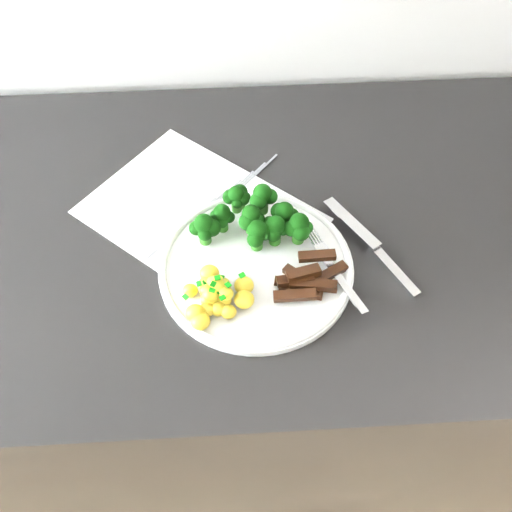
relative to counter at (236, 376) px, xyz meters
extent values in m
cube|color=black|center=(0.00, 0.01, 0.00)|extent=(2.35, 0.59, 0.88)
cube|color=white|center=(-0.04, 0.03, 0.44)|extent=(0.36, 0.35, 0.00)
cube|color=slate|center=(0.03, 0.09, 0.44)|extent=(0.09, 0.11, 0.00)
cube|color=slate|center=(0.01, 0.07, 0.44)|extent=(0.09, 0.11, 0.00)
cube|color=slate|center=(0.00, 0.06, 0.44)|extent=(0.09, 0.10, 0.00)
cube|color=slate|center=(-0.02, 0.04, 0.44)|extent=(0.08, 0.10, 0.00)
cube|color=slate|center=(-0.04, 0.03, 0.44)|extent=(0.08, 0.09, 0.00)
cube|color=slate|center=(-0.05, 0.01, 0.44)|extent=(0.08, 0.09, 0.00)
cube|color=slate|center=(-0.07, 0.00, 0.44)|extent=(0.07, 0.09, 0.00)
cylinder|color=white|center=(0.03, -0.07, 0.45)|extent=(0.25, 0.25, 0.01)
torus|color=white|center=(0.03, -0.07, 0.45)|extent=(0.25, 0.25, 0.01)
cylinder|color=#256317|center=(0.03, -0.02, 0.47)|extent=(0.01, 0.01, 0.02)
sphere|color=black|center=(0.04, -0.02, 0.49)|extent=(0.02, 0.02, 0.02)
sphere|color=black|center=(0.03, -0.01, 0.49)|extent=(0.02, 0.02, 0.02)
sphere|color=black|center=(0.03, -0.03, 0.49)|extent=(0.02, 0.02, 0.02)
sphere|color=black|center=(0.03, -0.02, 0.49)|extent=(0.02, 0.02, 0.02)
cylinder|color=#256317|center=(0.07, -0.01, 0.46)|extent=(0.02, 0.02, 0.02)
sphere|color=black|center=(0.08, -0.01, 0.48)|extent=(0.02, 0.02, 0.02)
sphere|color=black|center=(0.07, 0.00, 0.48)|extent=(0.02, 0.02, 0.02)
sphere|color=black|center=(0.07, -0.02, 0.48)|extent=(0.02, 0.02, 0.02)
sphere|color=black|center=(0.07, -0.01, 0.49)|extent=(0.03, 0.03, 0.03)
cylinder|color=#256317|center=(-0.01, -0.01, 0.46)|extent=(0.01, 0.01, 0.02)
sphere|color=black|center=(0.00, -0.01, 0.48)|extent=(0.02, 0.02, 0.02)
sphere|color=black|center=(-0.01, 0.00, 0.48)|extent=(0.02, 0.02, 0.02)
sphere|color=black|center=(-0.01, 0.00, 0.48)|extent=(0.02, 0.02, 0.02)
sphere|color=black|center=(-0.01, -0.01, 0.48)|extent=(0.02, 0.02, 0.02)
sphere|color=black|center=(-0.01, -0.01, 0.48)|extent=(0.02, 0.02, 0.02)
cylinder|color=#256317|center=(0.05, 0.01, 0.47)|extent=(0.02, 0.02, 0.02)
sphere|color=black|center=(0.06, 0.01, 0.49)|extent=(0.02, 0.02, 0.02)
sphere|color=black|center=(0.05, 0.02, 0.49)|extent=(0.02, 0.02, 0.02)
sphere|color=black|center=(0.04, 0.01, 0.49)|extent=(0.02, 0.02, 0.02)
sphere|color=black|center=(0.05, 0.01, 0.50)|extent=(0.03, 0.03, 0.03)
cylinder|color=#256317|center=(0.01, 0.02, 0.47)|extent=(0.01, 0.01, 0.02)
sphere|color=black|center=(0.02, 0.02, 0.49)|extent=(0.02, 0.02, 0.02)
sphere|color=black|center=(0.01, 0.03, 0.49)|extent=(0.02, 0.02, 0.02)
sphere|color=black|center=(0.00, 0.02, 0.49)|extent=(0.02, 0.02, 0.02)
sphere|color=black|center=(0.01, 0.01, 0.48)|extent=(0.02, 0.02, 0.02)
sphere|color=black|center=(0.01, 0.02, 0.49)|extent=(0.02, 0.02, 0.02)
cylinder|color=#256317|center=(0.09, -0.03, 0.46)|extent=(0.02, 0.02, 0.02)
sphere|color=black|center=(0.10, -0.03, 0.48)|extent=(0.02, 0.02, 0.02)
sphere|color=black|center=(0.09, -0.02, 0.48)|extent=(0.02, 0.02, 0.02)
sphere|color=black|center=(0.08, -0.03, 0.48)|extent=(0.02, 0.02, 0.02)
sphere|color=black|center=(0.09, -0.04, 0.48)|extent=(0.02, 0.02, 0.02)
sphere|color=black|center=(0.09, -0.03, 0.49)|extent=(0.03, 0.03, 0.03)
cylinder|color=#256317|center=(-0.03, -0.02, 0.46)|extent=(0.02, 0.02, 0.02)
sphere|color=black|center=(-0.02, -0.03, 0.48)|extent=(0.02, 0.02, 0.02)
sphere|color=black|center=(-0.03, -0.02, 0.48)|extent=(0.02, 0.02, 0.02)
sphere|color=black|center=(-0.04, -0.03, 0.48)|extent=(0.02, 0.02, 0.02)
sphere|color=black|center=(-0.03, -0.03, 0.48)|extent=(0.02, 0.02, 0.02)
sphere|color=black|center=(-0.03, -0.02, 0.49)|extent=(0.03, 0.03, 0.03)
cylinder|color=#256317|center=(0.04, -0.04, 0.46)|extent=(0.02, 0.02, 0.02)
sphere|color=black|center=(0.05, -0.04, 0.48)|extent=(0.02, 0.02, 0.02)
sphere|color=black|center=(0.03, -0.03, 0.48)|extent=(0.02, 0.02, 0.02)
sphere|color=black|center=(0.03, -0.05, 0.48)|extent=(0.02, 0.02, 0.02)
sphere|color=black|center=(0.04, -0.04, 0.49)|extent=(0.03, 0.03, 0.03)
cylinder|color=#256317|center=(0.06, -0.03, 0.46)|extent=(0.02, 0.02, 0.02)
sphere|color=black|center=(0.07, -0.03, 0.48)|extent=(0.02, 0.02, 0.02)
sphere|color=black|center=(0.05, -0.02, 0.48)|extent=(0.02, 0.02, 0.02)
sphere|color=black|center=(0.06, -0.04, 0.48)|extent=(0.02, 0.02, 0.02)
sphere|color=black|center=(0.06, -0.03, 0.49)|extent=(0.02, 0.02, 0.02)
cylinder|color=#256317|center=(0.02, 0.03, 0.46)|extent=(0.01, 0.01, 0.02)
sphere|color=black|center=(0.03, 0.03, 0.47)|extent=(0.01, 0.01, 0.01)
sphere|color=black|center=(0.01, 0.04, 0.47)|extent=(0.02, 0.02, 0.02)
sphere|color=black|center=(0.01, 0.03, 0.47)|extent=(0.01, 0.01, 0.01)
sphere|color=black|center=(0.02, 0.03, 0.48)|extent=(0.02, 0.02, 0.02)
ellipsoid|color=yellow|center=(-0.04, -0.14, 0.46)|extent=(0.03, 0.02, 0.02)
ellipsoid|color=yellow|center=(-0.01, -0.10, 0.46)|extent=(0.02, 0.02, 0.02)
ellipsoid|color=yellow|center=(-0.03, -0.10, 0.46)|extent=(0.02, 0.02, 0.02)
ellipsoid|color=yellow|center=(0.02, -0.10, 0.46)|extent=(0.02, 0.02, 0.02)
ellipsoid|color=yellow|center=(-0.02, -0.12, 0.46)|extent=(0.02, 0.02, 0.02)
ellipsoid|color=yellow|center=(-0.01, -0.12, 0.46)|extent=(0.02, 0.02, 0.02)
ellipsoid|color=yellow|center=(0.02, -0.10, 0.46)|extent=(0.02, 0.02, 0.02)
ellipsoid|color=yellow|center=(0.00, -0.14, 0.46)|extent=(0.02, 0.02, 0.02)
ellipsoid|color=yellow|center=(-0.01, -0.13, 0.46)|extent=(0.02, 0.02, 0.02)
ellipsoid|color=yellow|center=(-0.02, -0.12, 0.47)|extent=(0.02, 0.02, 0.02)
ellipsoid|color=yellow|center=(-0.03, -0.11, 0.47)|extent=(0.02, 0.02, 0.02)
ellipsoid|color=yellow|center=(-0.04, -0.15, 0.46)|extent=(0.02, 0.02, 0.02)
ellipsoid|color=yellow|center=(-0.05, -0.11, 0.46)|extent=(0.02, 0.02, 0.02)
ellipsoid|color=yellow|center=(0.02, -0.12, 0.46)|extent=(0.03, 0.02, 0.02)
ellipsoid|color=yellow|center=(-0.03, -0.12, 0.47)|extent=(0.02, 0.02, 0.02)
ellipsoid|color=yellow|center=(-0.02, -0.11, 0.47)|extent=(0.02, 0.02, 0.02)
ellipsoid|color=yellow|center=(-0.02, -0.09, 0.48)|extent=(0.02, 0.02, 0.02)
ellipsoid|color=yellow|center=(-0.01, -0.11, 0.48)|extent=(0.02, 0.02, 0.02)
ellipsoid|color=yellow|center=(-0.02, -0.11, 0.48)|extent=(0.02, 0.02, 0.02)
ellipsoid|color=yellow|center=(-0.03, -0.14, 0.46)|extent=(0.02, 0.02, 0.02)
ellipsoid|color=yellow|center=(-0.02, -0.11, 0.48)|extent=(0.02, 0.02, 0.02)
ellipsoid|color=yellow|center=(-0.01, -0.12, 0.47)|extent=(0.02, 0.02, 0.02)
cube|color=#0A6F0A|center=(-0.02, -0.11, 0.48)|extent=(0.01, 0.01, 0.00)
cube|color=#0A6F0A|center=(-0.02, -0.11, 0.48)|extent=(0.01, 0.01, 0.00)
cube|color=#0A6F0A|center=(-0.02, -0.12, 0.49)|extent=(0.01, 0.01, 0.00)
cube|color=#0A6F0A|center=(-0.03, -0.11, 0.48)|extent=(0.01, 0.01, 0.00)
cube|color=#0A6F0A|center=(-0.01, -0.12, 0.48)|extent=(0.01, 0.01, 0.00)
cube|color=#0A6F0A|center=(-0.05, -0.13, 0.48)|extent=(0.01, 0.01, 0.00)
cube|color=#0A6F0A|center=(-0.01, -0.10, 0.48)|extent=(0.01, 0.01, 0.00)
cube|color=#0A6F0A|center=(-0.04, -0.11, 0.48)|extent=(0.01, 0.01, 0.00)
cube|color=#0A6F0A|center=(-0.02, -0.13, 0.49)|extent=(0.01, 0.01, 0.00)
cube|color=#0A6F0A|center=(-0.01, -0.11, 0.49)|extent=(0.01, 0.01, 0.00)
cube|color=#0A6F0A|center=(0.02, -0.11, 0.49)|extent=(0.01, 0.01, 0.00)
cube|color=#0A6F0A|center=(-0.01, -0.13, 0.48)|extent=(0.01, 0.01, 0.00)
cube|color=#0A6F0A|center=(0.00, -0.12, 0.48)|extent=(0.01, 0.01, 0.00)
cube|color=#0A6F0A|center=(-0.02, -0.11, 0.48)|extent=(0.01, 0.01, 0.00)
cube|color=black|center=(0.11, -0.11, 0.46)|extent=(0.05, 0.02, 0.01)
cube|color=black|center=(0.09, -0.10, 0.46)|extent=(0.05, 0.05, 0.01)
cube|color=black|center=(0.12, -0.09, 0.46)|extent=(0.05, 0.04, 0.01)
cube|color=black|center=(0.09, -0.11, 0.46)|extent=(0.06, 0.03, 0.01)
cube|color=black|center=(0.08, -0.10, 0.45)|extent=(0.05, 0.02, 0.01)
cube|color=black|center=(0.09, -0.10, 0.47)|extent=(0.05, 0.03, 0.01)
cube|color=black|center=(0.10, -0.11, 0.46)|extent=(0.06, 0.02, 0.01)
cube|color=black|center=(0.08, -0.12, 0.46)|extent=(0.05, 0.02, 0.01)
cube|color=black|center=(0.11, -0.07, 0.47)|extent=(0.05, 0.01, 0.01)
cube|color=black|center=(0.08, -0.10, 0.46)|extent=(0.05, 0.02, 0.01)
cube|color=silver|center=(0.14, -0.11, 0.46)|extent=(0.05, 0.10, 0.01)
cube|color=silver|center=(0.12, -0.05, 0.46)|extent=(0.02, 0.03, 0.00)
cylinder|color=silver|center=(0.12, -0.03, 0.46)|extent=(0.01, 0.03, 0.00)
cylinder|color=silver|center=(0.11, -0.03, 0.46)|extent=(0.01, 0.03, 0.00)
cylinder|color=silver|center=(0.11, -0.03, 0.46)|extent=(0.01, 0.03, 0.00)
cylinder|color=silver|center=(0.10, -0.03, 0.46)|extent=(0.01, 0.03, 0.00)
cube|color=silver|center=(0.17, -0.01, 0.46)|extent=(0.07, 0.10, 0.01)
cube|color=silver|center=(0.21, -0.08, 0.45)|extent=(0.05, 0.08, 0.01)
camera|label=1|loc=(0.01, -0.54, 1.09)|focal=43.89mm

